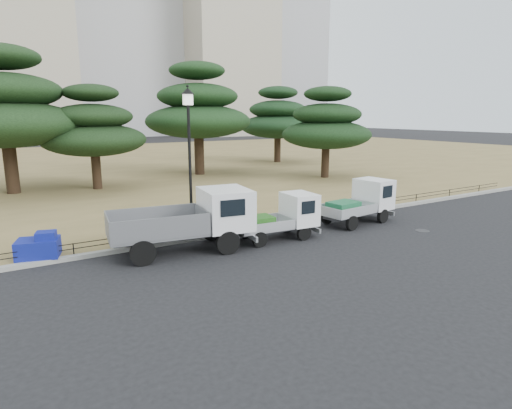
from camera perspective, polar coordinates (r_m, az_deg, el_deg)
ground at (r=16.34m, az=3.65°, el=-5.71°), size 220.00×220.00×0.00m
lawn at (r=44.53m, az=-19.50°, el=4.98°), size 120.00×56.00×0.15m
curb at (r=18.42m, az=-0.97°, el=-3.38°), size 120.00×0.25×0.16m
truck_large at (r=15.77m, az=-8.76°, el=-1.81°), size 5.32×2.65×2.22m
truck_kei_front at (r=17.27m, az=3.44°, el=-1.66°), size 3.48×1.70×1.79m
truck_kei_rear at (r=20.40m, az=13.79°, el=0.35°), size 3.86×1.99×1.94m
street_lamp at (r=16.95m, az=-8.91°, el=8.81°), size 0.52×0.52×5.79m
pipe_fence at (r=18.45m, az=-1.21°, el=-2.20°), size 38.00×0.04×0.40m
tarp_pile at (r=16.45m, az=-26.96°, el=-5.06°), size 1.55×1.30×0.89m
manhole at (r=19.90m, az=21.30°, el=-3.27°), size 0.60×0.60×0.01m
pine_west_near at (r=30.12m, az=-30.55°, el=10.89°), size 8.83×8.83×8.83m
pine_center_left at (r=29.64m, az=-20.87°, el=9.35°), size 6.56×6.56×6.67m
pine_center_right at (r=34.99m, az=-7.73°, el=12.36°), size 8.32×8.32×8.82m
pine_east_near at (r=33.41m, az=9.37°, el=10.35°), size 6.79×6.79×6.86m
pine_east_far at (r=43.83m, az=2.92°, el=11.35°), size 7.50×7.50×7.54m
tower_east at (r=108.33m, az=-4.12°, el=22.05°), size 20.00×18.00×48.00m
radio_tower at (r=129.37m, az=8.99°, el=23.00°), size 1.80×1.80×63.00m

